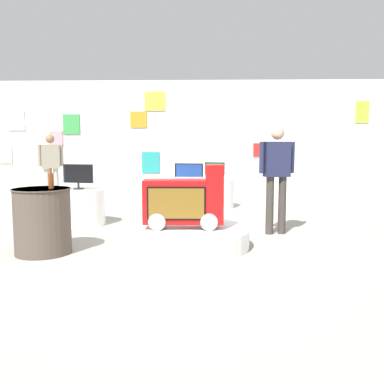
# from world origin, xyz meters

# --- Properties ---
(ground_plane) EXTENTS (30.00, 30.00, 0.00)m
(ground_plane) POSITION_xyz_m (0.00, 0.00, 0.00)
(ground_plane) COLOR #9E998E
(back_wall_display) EXTENTS (11.57, 0.13, 2.97)m
(back_wall_display) POSITION_xyz_m (-0.01, 5.24, 1.49)
(back_wall_display) COLOR silver
(back_wall_display) RESTS_ON ground
(main_display_pedestal) EXTENTS (1.79, 1.79, 0.26)m
(main_display_pedestal) POSITION_xyz_m (0.36, 0.34, 0.13)
(main_display_pedestal) COLOR white
(main_display_pedestal) RESTS_ON ground
(novelty_firetruck_tv) EXTENTS (1.08, 0.40, 0.86)m
(novelty_firetruck_tv) POSITION_xyz_m (0.38, 0.33, 0.61)
(novelty_firetruck_tv) COLOR gray
(novelty_firetruck_tv) RESTS_ON main_display_pedestal
(display_pedestal_left_rear) EXTENTS (0.89, 0.89, 0.62)m
(display_pedestal_left_rear) POSITION_xyz_m (-1.53, 1.84, 0.31)
(display_pedestal_left_rear) COLOR white
(display_pedestal_left_rear) RESTS_ON ground
(tv_on_left_rear) EXTENTS (0.54, 0.19, 0.43)m
(tv_on_left_rear) POSITION_xyz_m (-1.52, 1.83, 0.87)
(tv_on_left_rear) COLOR black
(tv_on_left_rear) RESTS_ON display_pedestal_left_rear
(display_pedestal_center_rear) EXTENTS (0.86, 0.86, 0.62)m
(display_pedestal_center_rear) POSITION_xyz_m (0.37, 2.18, 0.31)
(display_pedestal_center_rear) COLOR white
(display_pedestal_center_rear) RESTS_ON ground
(tv_on_center_rear) EXTENTS (0.51, 0.23, 0.43)m
(tv_on_center_rear) POSITION_xyz_m (0.37, 2.17, 0.86)
(tv_on_center_rear) COLOR black
(tv_on_center_rear) RESTS_ON display_pedestal_center_rear
(display_pedestal_right_rear) EXTENTS (0.85, 0.85, 0.62)m
(display_pedestal_right_rear) POSITION_xyz_m (0.88, 3.88, 0.31)
(display_pedestal_right_rear) COLOR white
(display_pedestal_right_rear) RESTS_ON ground
(tv_on_right_rear) EXTENTS (0.43, 0.17, 0.38)m
(tv_on_right_rear) POSITION_xyz_m (0.88, 3.88, 0.84)
(tv_on_right_rear) COLOR black
(tv_on_right_rear) RESTS_ON display_pedestal_right_rear
(side_table_round) EXTENTS (0.73, 0.73, 0.84)m
(side_table_round) POSITION_xyz_m (-1.42, -0.06, 0.43)
(side_table_round) COLOR #4C4238
(side_table_round) RESTS_ON ground
(bottle_on_side_table) EXTENTS (0.07, 0.07, 0.26)m
(bottle_on_side_table) POSITION_xyz_m (-1.28, -0.08, 0.94)
(bottle_on_side_table) COLOR brown
(bottle_on_side_table) RESTS_ON side_table_round
(shopper_browsing_near_truck) EXTENTS (0.54, 0.30, 1.62)m
(shopper_browsing_near_truck) POSITION_xyz_m (-2.86, 4.16, 0.95)
(shopper_browsing_near_truck) COLOR #B2ADA3
(shopper_browsing_near_truck) RESTS_ON ground
(shopper_browsing_rear) EXTENTS (0.55, 0.26, 1.66)m
(shopper_browsing_rear) POSITION_xyz_m (1.76, 1.20, 0.98)
(shopper_browsing_rear) COLOR #38332D
(shopper_browsing_rear) RESTS_ON ground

